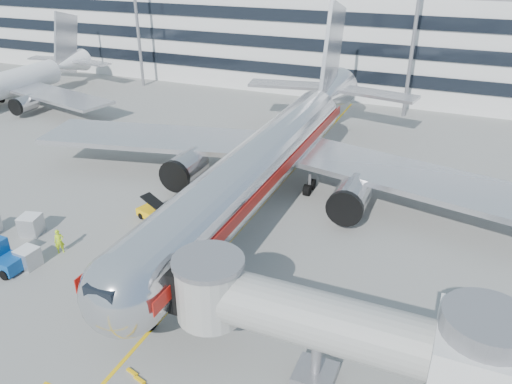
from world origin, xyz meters
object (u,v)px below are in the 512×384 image
at_px(cargo_container_right, 31,225).
at_px(cargo_container_front, 28,258).
at_px(baggage_tug, 0,257).
at_px(ramp_worker, 59,241).
at_px(belt_loader, 159,215).
at_px(main_jet, 270,155).

distance_m(cargo_container_right, cargo_container_front, 4.95).
distance_m(baggage_tug, cargo_container_right, 5.02).
relative_size(baggage_tug, ramp_worker, 1.58).
bearing_deg(cargo_container_right, cargo_container_front, -47.32).
bearing_deg(belt_loader, main_jet, 49.27).
height_order(belt_loader, baggage_tug, baggage_tug).
xyz_separation_m(main_jet, cargo_container_front, (-12.11, -17.62, -3.48)).
bearing_deg(ramp_worker, cargo_container_front, -156.31).
height_order(main_jet, ramp_worker, main_jet).
xyz_separation_m(belt_loader, ramp_worker, (-4.31, -7.13, 0.39)).
height_order(main_jet, cargo_container_front, main_jet).
distance_m(belt_loader, baggage_tug, 12.47).
bearing_deg(ramp_worker, belt_loader, 11.34).
bearing_deg(baggage_tug, main_jet, 53.79).
relative_size(baggage_tug, cargo_container_front, 2.09).
bearing_deg(baggage_tug, cargo_container_right, 111.09).
relative_size(belt_loader, cargo_container_front, 3.03).
bearing_deg(main_jet, cargo_container_right, -137.90).
bearing_deg(main_jet, ramp_worker, -126.54).
xyz_separation_m(baggage_tug, ramp_worker, (2.36, 3.41, -0.02)).
relative_size(main_jet, cargo_container_right, 26.97).
distance_m(main_jet, cargo_container_front, 21.66).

